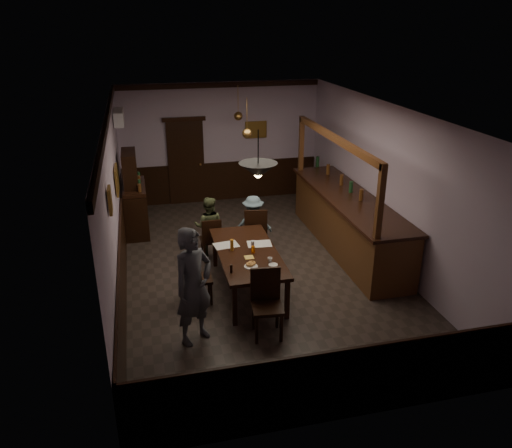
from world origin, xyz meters
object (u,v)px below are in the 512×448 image
object	(u,v)px
dining_table	(247,254)
bar_counter	(348,221)
pendant_iron	(258,170)
chair_far_left	(211,238)
chair_far_right	(256,230)
chair_near	(266,300)
pendant_brass_mid	(247,134)
soda_can	(253,250)
person_standing	(194,286)
person_seated_left	(209,226)
person_seated_right	(253,224)
pendant_brass_far	(238,116)
coffee_cup	(270,260)
sideboard	(135,200)
chair_side	(195,275)

from	to	relation	value
dining_table	bar_counter	bearing A→B (deg)	27.19
bar_counter	pendant_iron	world-z (taller)	pendant_iron
chair_far_left	chair_far_right	size ratio (longest dim) A/B	0.86
chair_near	pendant_brass_mid	xyz separation A→B (m)	(0.48, 3.42, 1.73)
dining_table	soda_can	xyz separation A→B (m)	(0.08, -0.09, 0.12)
dining_table	pendant_brass_mid	distance (m)	2.69
chair_near	dining_table	bearing A→B (deg)	95.97
bar_counter	pendant_iron	xyz separation A→B (m)	(-2.37, -2.01, 1.81)
person_standing	person_seated_left	size ratio (longest dim) A/B	1.47
person_seated_right	chair_far_left	bearing A→B (deg)	25.08
person_seated_left	pendant_brass_far	distance (m)	3.14
coffee_cup	sideboard	world-z (taller)	sideboard
chair_far_left	chair_side	bearing A→B (deg)	70.25
chair_far_right	pendant_brass_far	size ratio (longest dim) A/B	1.27
pendant_iron	bar_counter	bearing A→B (deg)	40.35
chair_far_left	coffee_cup	bearing A→B (deg)	110.16
person_seated_right	pendant_brass_mid	size ratio (longest dim) A/B	1.45
chair_side	pendant_iron	xyz separation A→B (m)	(0.92, -0.61, 1.91)
person_seated_right	coffee_cup	size ratio (longest dim) A/B	14.66
person_seated_right	dining_table	bearing A→B (deg)	82.00
chair_far_left	chair_far_right	distance (m)	0.89
person_standing	person_seated_left	xyz separation A→B (m)	(0.62, 2.79, -0.28)
chair_near	pendant_iron	bearing A→B (deg)	96.54
person_seated_left	chair_far_left	bearing A→B (deg)	106.19
chair_far_right	soda_can	world-z (taller)	chair_far_right
person_seated_left	bar_counter	size ratio (longest dim) A/B	0.29
dining_table	sideboard	bearing A→B (deg)	120.36
chair_far_left	person_standing	size ratio (longest dim) A/B	0.49
pendant_brass_far	dining_table	bearing A→B (deg)	-99.64
chair_far_left	chair_near	bearing A→B (deg)	98.15
chair_near	pendant_brass_mid	world-z (taller)	pendant_brass_mid
soda_can	pendant_brass_mid	world-z (taller)	pendant_brass_mid
chair_far_right	sideboard	world-z (taller)	sideboard
pendant_brass_far	pendant_brass_mid	bearing A→B (deg)	-96.15
person_seated_left	person_seated_right	distance (m)	0.90
dining_table	chair_side	bearing A→B (deg)	-168.36
person_standing	pendant_brass_mid	size ratio (longest dim) A/B	2.21
pendant_brass_far	person_seated_left	bearing A→B (deg)	-114.75
pendant_brass_mid	bar_counter	bearing A→B (deg)	-25.15
chair_far_right	chair_side	bearing A→B (deg)	57.62
chair_side	pendant_brass_far	size ratio (longest dim) A/B	1.13
pendant_iron	person_seated_right	bearing A→B (deg)	78.66
chair_far_right	person_seated_left	distance (m)	0.93
chair_far_right	pendant_iron	world-z (taller)	pendant_iron
chair_near	bar_counter	distance (m)	3.46
chair_far_right	person_seated_left	bearing A→B (deg)	-7.28
chair_side	bar_counter	xyz separation A→B (m)	(3.29, 1.41, 0.10)
bar_counter	pendant_brass_far	xyz separation A→B (m)	(-1.69, 2.74, 1.70)
chair_near	person_standing	xyz separation A→B (m)	(-1.06, 0.07, 0.32)
person_seated_left	pendant_brass_far	world-z (taller)	pendant_brass_far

